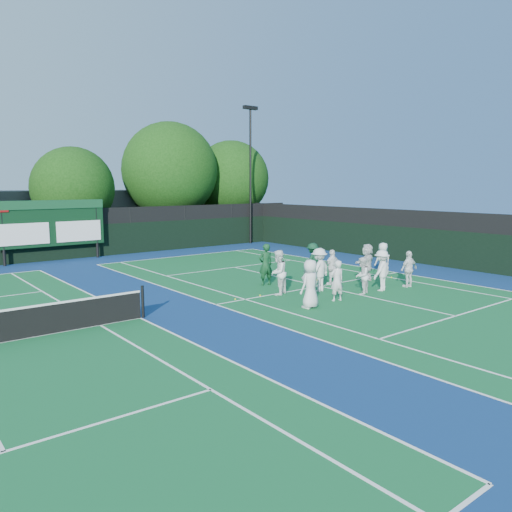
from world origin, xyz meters
TOP-DOWN VIEW (x-y plane):
  - ground at (0.00, 0.00)m, footprint 120.00×120.00m
  - court_apron at (-6.00, 1.00)m, footprint 34.00×32.00m
  - near_court at (0.00, 1.00)m, footprint 11.05×23.85m
  - back_fence at (-6.00, 16.00)m, footprint 34.00×0.08m
  - divider_fence_right at (9.00, 1.00)m, footprint 0.08×32.00m
  - scoreboard at (-7.01, 15.59)m, footprint 6.00×0.21m
  - clubhouse at (-2.00, 24.00)m, footprint 18.00×6.00m
  - light_pole_right at (7.50, 15.70)m, footprint 1.20×0.30m
  - tree_c at (-4.24, 19.58)m, footprint 5.40×5.40m
  - tree_d at (2.98, 19.58)m, footprint 7.11×7.11m
  - tree_e at (8.61, 19.58)m, footprint 6.12×6.12m
  - tennis_ball_0 at (-3.30, 1.09)m, footprint 0.07×0.07m
  - tennis_ball_1 at (0.80, 1.97)m, footprint 0.07×0.07m
  - tennis_ball_3 at (-4.47, 1.17)m, footprint 0.07×0.07m
  - tennis_ball_4 at (0.52, 4.73)m, footprint 0.07×0.07m
  - tennis_ball_5 at (4.07, 0.25)m, footprint 0.07×0.07m
  - player_front_0 at (-3.07, -1.50)m, footprint 0.95×0.69m
  - player_front_1 at (-1.50, -1.35)m, footprint 0.65×0.50m
  - player_front_2 at (0.21, -1.14)m, footprint 0.91×0.82m
  - player_front_3 at (1.37, -1.22)m, footprint 1.23×0.86m
  - player_front_4 at (2.90, -1.49)m, footprint 0.96×0.47m
  - player_back_0 at (-2.53, 0.89)m, footprint 1.09×0.99m
  - player_back_1 at (-0.77, 0.31)m, footprint 1.28×0.87m
  - player_back_2 at (0.69, 0.93)m, footprint 0.96×0.48m
  - player_back_3 at (2.55, 0.51)m, footprint 1.69×0.94m
  - player_back_4 at (4.19, 0.88)m, footprint 0.92×0.74m
  - coach_left at (-1.72, 2.67)m, footprint 0.74×0.55m
  - coach_right at (0.92, 2.40)m, footprint 1.18×0.76m

SIDE VIEW (x-z plane):
  - ground at x=0.00m, z-range 0.00..0.00m
  - court_apron at x=-6.00m, z-range 0.00..0.01m
  - near_court at x=0.00m, z-range 0.01..0.01m
  - tennis_ball_0 at x=-3.30m, z-range 0.00..0.07m
  - tennis_ball_1 at x=0.80m, z-range 0.00..0.07m
  - tennis_ball_3 at x=-4.47m, z-range 0.00..0.07m
  - tennis_ball_4 at x=0.52m, z-range 0.00..0.07m
  - tennis_ball_5 at x=4.07m, z-range 0.00..0.07m
  - player_front_2 at x=0.21m, z-range 0.00..1.52m
  - player_back_2 at x=0.69m, z-range 0.00..1.58m
  - player_front_1 at x=-1.50m, z-range 0.00..1.58m
  - player_front_4 at x=2.90m, z-range 0.00..1.60m
  - player_back_4 at x=4.19m, z-range 0.00..1.64m
  - coach_right at x=0.92m, z-range 0.00..1.72m
  - player_front_3 at x=1.37m, z-range 0.00..1.73m
  - player_back_3 at x=2.55m, z-range 0.00..1.74m
  - player_front_0 at x=-3.07m, z-range 0.00..1.78m
  - player_back_0 at x=-2.53m, z-range 0.00..1.82m
  - player_back_1 at x=-0.77m, z-range 0.00..1.82m
  - coach_left at x=-1.72m, z-range 0.00..1.86m
  - back_fence at x=-6.00m, z-range -0.14..2.86m
  - divider_fence_right at x=9.00m, z-range -0.14..2.86m
  - clubhouse at x=-2.00m, z-range 0.00..4.00m
  - scoreboard at x=-7.01m, z-range 0.42..3.97m
  - tree_c at x=-4.24m, z-range 0.61..7.52m
  - tree_e at x=8.61m, z-range 0.77..8.75m
  - tree_d at x=2.98m, z-range 0.78..9.82m
  - light_pole_right at x=7.50m, z-range 1.24..11.36m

